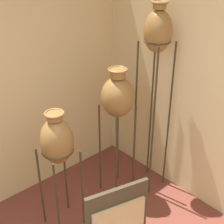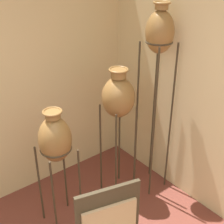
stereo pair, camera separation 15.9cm
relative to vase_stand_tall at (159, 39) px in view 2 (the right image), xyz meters
The scene contains 3 objects.
vase_stand_tall is the anchor object (origin of this frame).
vase_stand_medium 0.69m from the vase_stand_tall, 155.85° to the left, with size 0.33×0.33×1.47m.
vase_stand_short 1.34m from the vase_stand_tall, behind, with size 0.30×0.30×1.26m.
Camera 2 is at (-0.16, -0.65, 2.47)m, focal length 50.00 mm.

